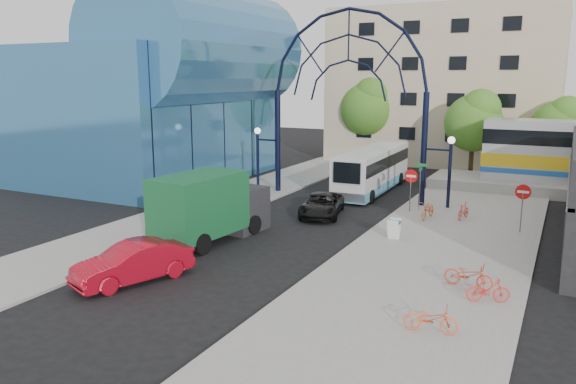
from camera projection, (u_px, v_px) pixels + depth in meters
The scene contains 22 objects.
ground at pixel (231, 259), 24.63m from camera, with size 120.00×120.00×0.00m, color black.
sidewalk_east at pixel (434, 258), 24.59m from camera, with size 8.00×56.00×0.12m, color gray.
plaza_west at pixel (192, 213), 32.73m from camera, with size 5.00×50.00×0.12m, color gray.
gateway_arch at pixel (348, 66), 35.16m from camera, with size 13.64×0.44×12.10m.
stop_sign at pixel (411, 180), 32.61m from camera, with size 0.80×0.07×2.50m.
do_not_enter_sign at pixel (523, 197), 28.13m from camera, with size 0.76×0.07×2.48m.
street_name_sign at pixel (420, 177), 32.93m from camera, with size 0.70×0.70×2.80m.
sandwich_board at pixel (394, 226), 27.24m from camera, with size 0.55×0.61×0.99m.
transit_hall at pixel (165, 92), 43.15m from camera, with size 16.50×18.00×14.50m.
apartment_block at pixel (447, 86), 52.94m from camera, with size 20.00×12.10×14.00m.
tree_north_a at pixel (475, 120), 43.69m from camera, with size 4.48×4.48×7.00m.
tree_north_b at pixel (369, 106), 51.46m from camera, with size 5.12×5.12×8.00m.
tree_north_c at pixel (561, 125), 42.86m from camera, with size 4.16×4.16×6.50m.
city_bus at pixel (373, 169), 39.18m from camera, with size 2.70×10.75×2.93m.
green_truck at pixel (211, 206), 27.32m from camera, with size 3.06×6.87×3.37m.
black_suv at pixel (322, 205), 32.32m from camera, with size 2.13×4.63×1.29m, color black.
red_sedan at pixel (133, 263), 21.84m from camera, with size 1.63×4.68×1.54m, color #AB0A1B.
bike_near_a at pixel (428, 210), 31.23m from camera, with size 0.65×1.87×0.98m, color orange.
bike_near_b at pixel (463, 211), 31.12m from camera, with size 0.43×1.52×0.91m, color #F24B30.
bike_far_a at pixel (469, 275), 20.95m from camera, with size 0.64×1.85×0.97m, color #CA4028.
bike_far_b at pixel (488, 290), 19.59m from camera, with size 0.42×1.50×0.90m, color red.
bike_far_c at pixel (431, 319), 17.27m from camera, with size 0.58×1.68×0.88m, color #F55B31.
Camera 1 is at (12.85, -19.88, 7.86)m, focal length 35.00 mm.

